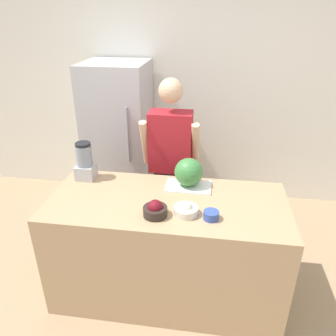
{
  "coord_description": "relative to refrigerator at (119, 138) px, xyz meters",
  "views": [
    {
      "loc": [
        0.31,
        -1.65,
        2.17
      ],
      "look_at": [
        0.0,
        0.44,
        1.13
      ],
      "focal_mm": 35.0,
      "sensor_mm": 36.0,
      "label": 1
    }
  ],
  "objects": [
    {
      "name": "ground_plane",
      "position": [
        0.75,
        -1.74,
        -0.83
      ],
      "size": [
        14.0,
        14.0,
        0.0
      ],
      "primitive_type": "plane",
      "color": "tan"
    },
    {
      "name": "wall_back",
      "position": [
        0.75,
        0.39,
        0.47
      ],
      "size": [
        8.0,
        0.06,
        2.6
      ],
      "color": "white",
      "rests_on": "ground_plane"
    },
    {
      "name": "counter_island",
      "position": [
        0.75,
        -1.34,
        -0.39
      ],
      "size": [
        1.78,
        0.8,
        0.88
      ],
      "color": "tan",
      "rests_on": "ground_plane"
    },
    {
      "name": "refrigerator",
      "position": [
        0.0,
        0.0,
        0.0
      ],
      "size": [
        0.68,
        0.71,
        1.67
      ],
      "color": "#B7B7BC",
      "rests_on": "ground_plane"
    },
    {
      "name": "person",
      "position": [
        0.68,
        -0.62,
        0.01
      ],
      "size": [
        0.53,
        0.26,
        1.64
      ],
      "color": "#333338",
      "rests_on": "ground_plane"
    },
    {
      "name": "cutting_board",
      "position": [
        0.89,
        -1.11,
        0.06
      ],
      "size": [
        0.36,
        0.22,
        0.01
      ],
      "color": "white",
      "rests_on": "counter_island"
    },
    {
      "name": "watermelon",
      "position": [
        0.89,
        -1.1,
        0.17
      ],
      "size": [
        0.22,
        0.22,
        0.22
      ],
      "color": "#3D7F3D",
      "rests_on": "cutting_board"
    },
    {
      "name": "bowl_cherries",
      "position": [
        0.7,
        -1.54,
        0.09
      ],
      "size": [
        0.17,
        0.17,
        0.12
      ],
      "color": "#2D231E",
      "rests_on": "counter_island"
    },
    {
      "name": "bowl_cream",
      "position": [
        0.91,
        -1.49,
        0.08
      ],
      "size": [
        0.17,
        0.17,
        0.1
      ],
      "color": "beige",
      "rests_on": "counter_island"
    },
    {
      "name": "bowl_small_blue",
      "position": [
        1.08,
        -1.53,
        0.08
      ],
      "size": [
        0.11,
        0.11,
        0.06
      ],
      "color": "#334C9E",
      "rests_on": "counter_island"
    },
    {
      "name": "blender",
      "position": [
        0.03,
        -1.08,
        0.19
      ],
      "size": [
        0.15,
        0.15,
        0.32
      ],
      "color": "#B7B7BC",
      "rests_on": "counter_island"
    }
  ]
}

